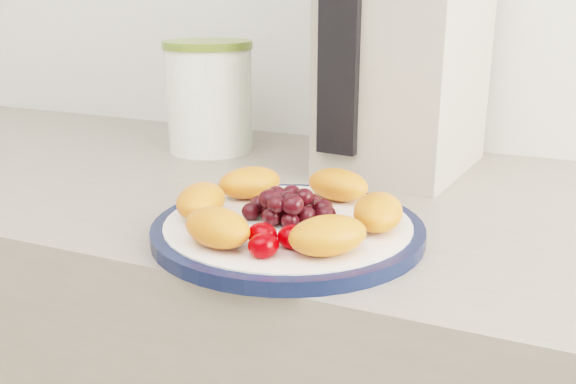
% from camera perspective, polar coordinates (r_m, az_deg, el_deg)
% --- Properties ---
extents(plate_rim, '(0.29, 0.29, 0.01)m').
position_cam_1_polar(plate_rim, '(0.69, 0.00, -3.39)').
color(plate_rim, '#0C1636').
rests_on(plate_rim, counter).
extents(plate_face, '(0.26, 0.26, 0.02)m').
position_cam_1_polar(plate_face, '(0.69, 0.00, -3.31)').
color(plate_face, white).
rests_on(plate_face, counter).
extents(canister, '(0.17, 0.17, 0.16)m').
position_cam_1_polar(canister, '(1.05, -7.00, 8.08)').
color(canister, '#5C7327').
rests_on(canister, counter).
extents(canister_lid, '(0.18, 0.18, 0.01)m').
position_cam_1_polar(canister_lid, '(1.04, -7.18, 12.87)').
color(canister_lid, olive).
rests_on(canister_lid, canister).
extents(appliance_body, '(0.20, 0.27, 0.31)m').
position_cam_1_polar(appliance_body, '(0.94, 10.54, 11.38)').
color(appliance_body, '#AEA698').
rests_on(appliance_body, counter).
extents(appliance_panel, '(0.06, 0.02, 0.23)m').
position_cam_1_polar(appliance_panel, '(0.84, 4.57, 11.21)').
color(appliance_panel, black).
rests_on(appliance_panel, appliance_body).
extents(fruit_plate, '(0.25, 0.25, 0.04)m').
position_cam_1_polar(fruit_plate, '(0.67, -0.25, -1.33)').
color(fruit_plate, '#FF5C20').
rests_on(fruit_plate, plate_face).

